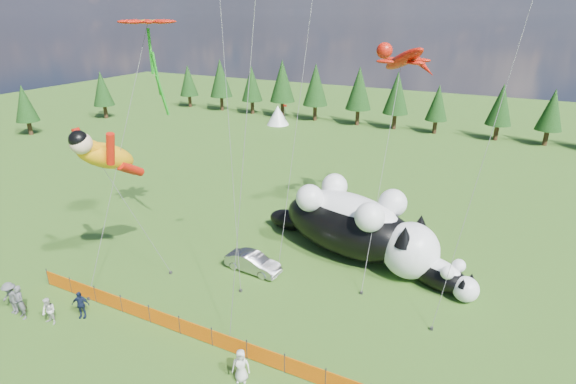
{
  "coord_description": "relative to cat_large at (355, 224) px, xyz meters",
  "views": [
    {
      "loc": [
        12.28,
        -17.22,
        15.32
      ],
      "look_at": [
        1.67,
        4.0,
        5.8
      ],
      "focal_mm": 28.0,
      "sensor_mm": 36.0,
      "label": 1
    }
  ],
  "objects": [
    {
      "name": "spectator_a",
      "position": [
        -13.7,
        -14.52,
        -1.28
      ],
      "size": [
        0.77,
        0.56,
        1.95
      ],
      "primitive_type": "imported",
      "rotation": [
        0.0,
        0.0,
        -0.13
      ],
      "color": "#515256",
      "rests_on": "ground"
    },
    {
      "name": "ground",
      "position": [
        -4.28,
        -8.77,
        -2.26
      ],
      "size": [
        160.0,
        160.0,
        0.0
      ],
      "primitive_type": "plane",
      "color": "#133C0A",
      "rests_on": "ground"
    },
    {
      "name": "festival_tents",
      "position": [
        6.72,
        31.23,
        -0.86
      ],
      "size": [
        50.0,
        3.2,
        2.8
      ],
      "primitive_type": null,
      "color": "white",
      "rests_on": "ground"
    },
    {
      "name": "tree_line",
      "position": [
        -4.28,
        36.23,
        1.74
      ],
      "size": [
        90.0,
        4.0,
        8.0
      ],
      "primitive_type": null,
      "color": "black",
      "rests_on": "ground"
    },
    {
      "name": "spectator_d",
      "position": [
        -14.5,
        -14.49,
        -1.3
      ],
      "size": [
        1.27,
        0.69,
        1.92
      ],
      "primitive_type": "imported",
      "rotation": [
        0.0,
        0.0,
        0.04
      ],
      "color": "#515256",
      "rests_on": "ground"
    },
    {
      "name": "flower_kite",
      "position": [
        -10.67,
        -5.93,
        12.4
      ],
      "size": [
        3.19,
        7.55,
        15.87
      ],
      "color": "red",
      "rests_on": "ground"
    },
    {
      "name": "car",
      "position": [
        -5.01,
        -4.91,
        -1.66
      ],
      "size": [
        3.75,
        1.53,
        1.21
      ],
      "primitive_type": "imported",
      "rotation": [
        0.0,
        0.0,
        1.5
      ],
      "color": "#AAA9AE",
      "rests_on": "ground"
    },
    {
      "name": "safety_fence",
      "position": [
        -4.28,
        -11.77,
        -1.76
      ],
      "size": [
        22.06,
        0.06,
        1.1
      ],
      "color": "#262626",
      "rests_on": "ground"
    },
    {
      "name": "gecko_kite",
      "position": [
        1.11,
        4.83,
        10.18
      ],
      "size": [
        6.82,
        12.72,
        15.31
      ],
      "color": "red",
      "rests_on": "ground"
    },
    {
      "name": "spectator_e",
      "position": [
        -0.79,
        -13.05,
        -1.43
      ],
      "size": [
        0.95,
        0.8,
        1.65
      ],
      "primitive_type": "imported",
      "rotation": [
        0.0,
        0.0,
        0.4
      ],
      "color": "silver",
      "rests_on": "ground"
    },
    {
      "name": "cat_large",
      "position": [
        0.0,
        0.0,
        0.0
      ],
      "size": [
        12.99,
        6.88,
        4.76
      ],
      "rotation": [
        0.0,
        0.0,
        -0.25
      ],
      "color": "black",
      "rests_on": "ground"
    },
    {
      "name": "cat_small",
      "position": [
        5.83,
        -1.53,
        -1.3
      ],
      "size": [
        5.27,
        3.48,
        2.01
      ],
      "rotation": [
        0.0,
        0.0,
        -0.42
      ],
      "color": "black",
      "rests_on": "ground"
    },
    {
      "name": "spectator_c",
      "position": [
        -10.87,
        -13.06,
        -1.46
      ],
      "size": [
        1.05,
        0.84,
        1.6
      ],
      "primitive_type": "imported",
      "rotation": [
        0.0,
        0.0,
        0.46
      ],
      "color": "#131D36",
      "rests_on": "ground"
    },
    {
      "name": "spectator_b",
      "position": [
        -11.9,
        -14.2,
        -1.48
      ],
      "size": [
        0.77,
        0.47,
        1.55
      ],
      "primitive_type": "imported",
      "rotation": [
        0.0,
        0.0,
        0.03
      ],
      "color": "silver",
      "rests_on": "ground"
    },
    {
      "name": "superhero_kite",
      "position": [
        -11.69,
        -9.17,
        5.65
      ],
      "size": [
        4.37,
        4.6,
        10.18
      ],
      "color": "#F7A30D",
      "rests_on": "ground"
    }
  ]
}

